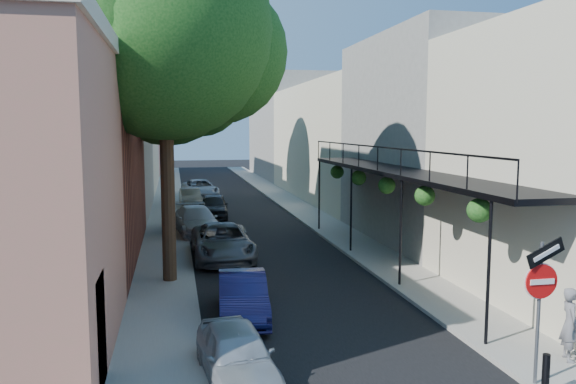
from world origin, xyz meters
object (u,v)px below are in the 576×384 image
bollard (546,375)px  parked_car_c (223,242)px  parked_car_a (237,354)px  parked_car_g (200,189)px  parked_car_d (197,221)px  parked_car_f (190,198)px  sign_post (541,287)px  pedestrian (570,324)px  oak_mid (176,83)px  oak_far (176,74)px  parked_car_e (214,206)px  oak_near (178,37)px  parked_car_b (243,296)px

bollard → parked_car_c: (-4.83, 12.52, 0.15)m
parked_car_a → parked_car_g: (0.70, 29.96, 0.09)m
parked_car_d → parked_car_f: size_ratio=1.30×
sign_post → pedestrian: size_ratio=1.90×
parked_car_a → parked_car_d: (-0.14, 15.81, 0.09)m
parked_car_a → parked_car_g: 29.97m
oak_mid → oak_far: (0.06, 9.04, 1.20)m
sign_post → parked_car_c: 13.11m
bollard → parked_car_e: (-4.46, 22.62, 0.14)m
parked_car_c → parked_car_f: (-0.77, 15.02, -0.10)m
oak_far → parked_car_c: 16.21m
parked_car_c → pedestrian: pedestrian is taller
parked_car_e → oak_near: bearing=-94.0°
parked_car_f → parked_car_g: bearing=75.2°
parked_car_c → pedestrian: bearing=-60.6°
oak_mid → parked_car_d: (0.82, 0.06, -6.40)m
pedestrian → parked_car_b: bearing=73.7°
parked_car_d → parked_car_g: (0.84, 14.15, -0.00)m
oak_mid → parked_car_g: (1.66, 14.21, -6.40)m
parked_car_a → parked_car_b: parked_car_b is taller
pedestrian → bollard: bearing=149.1°
parked_car_d → parked_car_e: (1.14, 4.84, 0.01)m
bollard → parked_car_e: size_ratio=0.20×
parked_car_e → parked_car_c: bearing=-87.6°
bollard → oak_mid: oak_mid is taller
bollard → pedestrian: pedestrian is taller
pedestrian → parked_car_g: bearing=29.6°
oak_near → pedestrian: (7.90, -8.42, -6.97)m
oak_mid → parked_car_a: bearing=-86.5°
parked_car_c → parked_car_g: size_ratio=1.03×
parked_car_d → pedestrian: (7.13, -16.45, 0.25)m
bollard → parked_car_f: parked_car_f is taller
sign_post → bollard: 1.60m
parked_car_b → parked_car_e: parked_car_e is taller
parked_car_b → parked_car_c: bearing=93.8°
oak_mid → parked_car_b: size_ratio=2.85×
bollard → parked_car_d: parked_car_d is taller
parked_car_f → oak_mid: bearing=-98.8°
parked_car_c → parked_car_d: bearing=98.2°
sign_post → parked_car_d: sign_post is taller
pedestrian → oak_far: bearing=35.2°
oak_far → parked_car_e: (1.90, -4.14, -7.59)m
parked_car_a → pedestrian: 7.03m
parked_car_d → parked_car_c: bearing=-89.2°
oak_near → parked_car_g: (1.60, 22.18, -7.22)m
bollard → oak_mid: bearing=109.9°
oak_near → parked_car_a: oak_near is taller
oak_far → parked_car_f: (0.75, 0.78, -7.69)m
parked_car_d → pedestrian: pedestrian is taller
parked_car_e → parked_car_f: (-1.14, 4.92, -0.09)m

